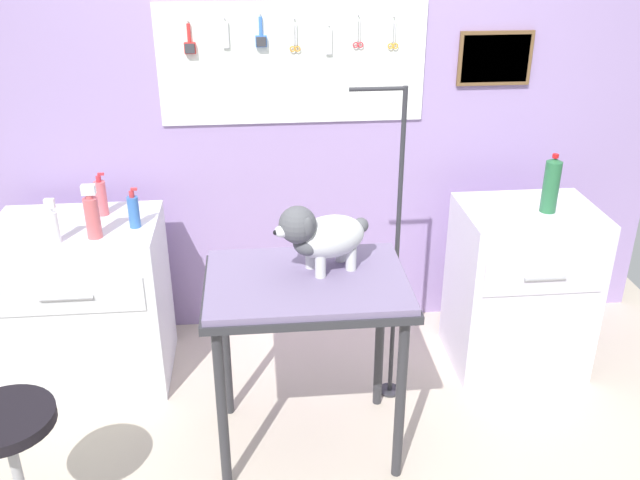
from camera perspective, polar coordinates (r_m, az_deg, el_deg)
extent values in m
cube|color=beige|center=(3.27, 0.81, -18.34)|extent=(4.40, 4.00, 0.04)
cube|color=#9D82BB|center=(3.80, -1.21, 8.68)|extent=(4.00, 0.06, 2.30)
cube|color=white|center=(3.67, -2.25, 14.26)|extent=(1.37, 0.02, 0.61)
cylinder|color=gray|center=(3.63, -10.79, 17.25)|extent=(0.01, 0.02, 0.01)
cylinder|color=red|center=(3.63, -10.73, 16.37)|extent=(0.02, 0.02, 0.09)
cube|color=red|center=(3.64, -10.64, 15.25)|extent=(0.06, 0.02, 0.06)
cube|color=#333338|center=(3.62, -10.65, 15.20)|extent=(0.05, 0.01, 0.05)
cylinder|color=gray|center=(3.62, -7.85, 17.57)|extent=(0.01, 0.02, 0.01)
cube|color=silver|center=(3.62, -7.78, 16.37)|extent=(0.03, 0.01, 0.13)
cylinder|color=gray|center=(3.61, -4.94, 17.99)|extent=(0.01, 0.02, 0.01)
cylinder|color=#3A71D1|center=(3.61, -4.91, 17.10)|extent=(0.02, 0.02, 0.09)
cube|color=#3A71D1|center=(3.62, -4.86, 15.97)|extent=(0.06, 0.02, 0.06)
cube|color=#333338|center=(3.60, -4.86, 15.93)|extent=(0.05, 0.01, 0.05)
cylinder|color=gray|center=(3.62, -2.11, 17.67)|extent=(0.01, 0.02, 0.01)
cube|color=silver|center=(3.62, -2.18, 16.55)|extent=(0.01, 0.00, 0.11)
cube|color=silver|center=(3.62, -1.98, 16.56)|extent=(0.01, 0.00, 0.11)
torus|color=orange|center=(3.63, -2.27, 15.41)|extent=(0.03, 0.01, 0.03)
torus|color=orange|center=(3.63, -1.85, 15.42)|extent=(0.03, 0.01, 0.03)
cylinder|color=gray|center=(3.64, 0.73, 17.20)|extent=(0.01, 0.02, 0.01)
cube|color=silver|center=(3.64, 0.75, 16.01)|extent=(0.03, 0.01, 0.13)
cylinder|color=gray|center=(3.65, 3.18, 17.95)|extent=(0.01, 0.02, 0.01)
cube|color=silver|center=(3.65, 3.08, 16.84)|extent=(0.01, 0.00, 0.11)
cube|color=silver|center=(3.65, 3.28, 16.84)|extent=(0.01, 0.00, 0.11)
torus|color=red|center=(3.66, 2.94, 15.71)|extent=(0.03, 0.01, 0.03)
torus|color=red|center=(3.67, 3.36, 15.71)|extent=(0.03, 0.01, 0.03)
cylinder|color=gray|center=(3.69, 6.09, 17.78)|extent=(0.01, 0.02, 0.01)
cube|color=silver|center=(3.68, 5.97, 16.68)|extent=(0.01, 0.00, 0.11)
cube|color=silver|center=(3.69, 6.16, 16.68)|extent=(0.01, 0.00, 0.11)
torus|color=orange|center=(3.69, 5.81, 15.57)|extent=(0.03, 0.01, 0.03)
torus|color=orange|center=(3.70, 6.22, 15.56)|extent=(0.03, 0.01, 0.03)
cube|color=brown|center=(3.87, 14.19, 14.27)|extent=(0.39, 0.02, 0.28)
cube|color=#B1775B|center=(3.86, 14.22, 14.25)|extent=(0.36, 0.01, 0.24)
cylinder|color=#2D2D33|center=(2.94, -8.05, -13.75)|extent=(0.04, 0.04, 0.80)
cylinder|color=#2D2D33|center=(2.98, 6.62, -12.93)|extent=(0.04, 0.04, 0.80)
cylinder|color=#2D2D33|center=(3.33, -7.79, -8.40)|extent=(0.04, 0.04, 0.80)
cylinder|color=#2D2D33|center=(3.37, 4.94, -7.77)|extent=(0.04, 0.04, 0.80)
cube|color=#2D2D33|center=(2.90, -1.10, -3.92)|extent=(0.86, 0.61, 0.03)
cube|color=slate|center=(2.89, -1.11, -3.37)|extent=(0.83, 0.60, 0.03)
cylinder|color=#2D2D33|center=(3.68, 5.74, -12.18)|extent=(0.11, 0.11, 0.01)
cylinder|color=#2D2D33|center=(3.26, 6.33, -1.19)|extent=(0.02, 0.02, 1.58)
cylinder|color=#2D2D33|center=(2.98, 4.74, 12.27)|extent=(0.24, 0.02, 0.02)
cylinder|color=silver|center=(2.87, 0.04, -2.12)|extent=(0.05, 0.05, 0.10)
cylinder|color=silver|center=(2.94, -0.77, -1.37)|extent=(0.05, 0.05, 0.10)
cylinder|color=silver|center=(2.93, 2.57, -1.54)|extent=(0.05, 0.05, 0.10)
cylinder|color=silver|center=(3.00, 1.72, -0.82)|extent=(0.05, 0.05, 0.10)
ellipsoid|color=silver|center=(2.89, 0.82, 0.29)|extent=(0.36, 0.29, 0.18)
ellipsoid|color=#505157|center=(2.85, -1.12, -0.28)|extent=(0.15, 0.17, 0.10)
sphere|color=#505157|center=(2.79, -1.85, 1.27)|extent=(0.15, 0.15, 0.15)
ellipsoid|color=silver|center=(2.78, -3.08, 0.73)|extent=(0.09, 0.08, 0.05)
sphere|color=black|center=(2.77, -3.67, 0.61)|extent=(0.02, 0.02, 0.02)
ellipsoid|color=#505157|center=(2.74, -0.99, 1.04)|extent=(0.06, 0.05, 0.09)
ellipsoid|color=#505157|center=(2.85, -2.13, 2.02)|extent=(0.06, 0.05, 0.09)
sphere|color=#505157|center=(2.94, 3.37, 1.22)|extent=(0.07, 0.07, 0.07)
cube|color=silver|center=(3.75, -18.69, -4.88)|extent=(0.80, 0.56, 0.87)
cube|color=silver|center=(3.42, -20.07, -4.48)|extent=(0.70, 0.01, 0.17)
cylinder|color=#99999E|center=(3.42, -20.10, -4.55)|extent=(0.24, 0.02, 0.02)
cube|color=silver|center=(3.82, 16.11, -3.73)|extent=(0.68, 0.52, 0.90)
cube|color=silver|center=(3.52, 17.96, -2.99)|extent=(0.60, 0.01, 0.18)
cylinder|color=#99999E|center=(3.51, 18.01, -3.05)|extent=(0.20, 0.02, 0.02)
cylinder|color=black|center=(2.81, -24.52, -13.30)|extent=(0.36, 0.36, 0.04)
cylinder|color=#CF5D62|center=(3.35, -18.18, 1.72)|extent=(0.07, 0.07, 0.19)
cylinder|color=#CF5D62|center=(3.31, -18.43, 3.42)|extent=(0.03, 0.03, 0.02)
cube|color=silver|center=(3.30, -18.50, 3.94)|extent=(0.06, 0.04, 0.04)
cylinder|color=#D85C64|center=(3.60, -17.53, 3.28)|extent=(0.06, 0.06, 0.17)
cylinder|color=red|center=(3.57, -17.74, 4.80)|extent=(0.03, 0.03, 0.03)
cube|color=red|center=(3.56, -17.57, 5.19)|extent=(0.03, 0.01, 0.01)
cylinder|color=#3368B9|center=(3.42, -15.05, 2.22)|extent=(0.05, 0.05, 0.15)
cylinder|color=#C93339|center=(3.39, -15.23, 3.65)|extent=(0.02, 0.02, 0.03)
cube|color=#C93339|center=(3.37, -15.05, 4.06)|extent=(0.03, 0.01, 0.01)
cylinder|color=white|center=(3.37, -21.04, 0.96)|extent=(0.05, 0.05, 0.15)
cylinder|color=white|center=(3.34, -21.26, 2.28)|extent=(0.02, 0.02, 0.02)
cube|color=silver|center=(3.33, -21.35, 2.80)|extent=(0.04, 0.03, 0.04)
cylinder|color=#27663C|center=(3.58, 18.44, 4.16)|extent=(0.08, 0.08, 0.26)
cone|color=#27663C|center=(3.53, 18.74, 6.24)|extent=(0.08, 0.08, 0.02)
cylinder|color=red|center=(3.53, 18.79, 6.56)|extent=(0.03, 0.03, 0.02)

